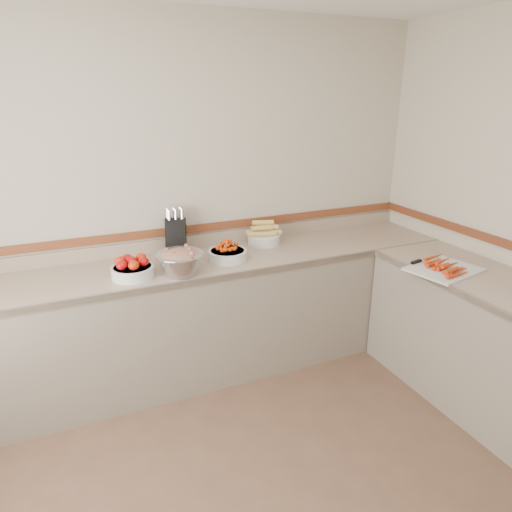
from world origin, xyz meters
name	(u,v)px	position (x,y,z in m)	size (l,w,h in m)	color
back_wall	(178,198)	(0.00, 2.00, 1.30)	(4.00, 4.00, 0.00)	#B9AD98
counter_back	(196,317)	(0.00, 1.68, 0.45)	(4.00, 0.65, 1.08)	gray
knife_block	(176,235)	(-0.06, 1.90, 1.04)	(0.20, 0.22, 0.36)	black
tomato_bowl	(132,269)	(-0.44, 1.56, 0.96)	(0.28, 0.28, 0.14)	silver
cherry_tomato_bowl	(228,253)	(0.24, 1.61, 0.95)	(0.28, 0.28, 0.15)	silver
corn_bowl	(264,236)	(0.64, 1.84, 0.96)	(0.28, 0.26, 0.19)	silver
rhubarb_bowl	(180,261)	(-0.14, 1.47, 0.99)	(0.32, 0.32, 0.18)	#B2B2BA
cutting_board	(444,268)	(1.52, 0.82, 0.92)	(0.52, 0.44, 0.07)	silver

